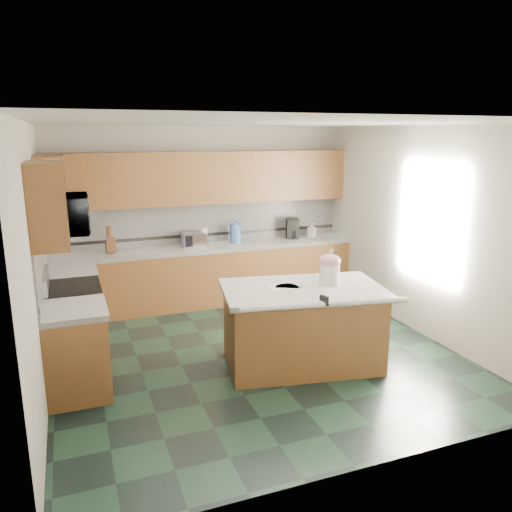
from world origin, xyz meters
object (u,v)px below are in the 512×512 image
island_base (302,329)px  toaster_oven (194,239)px  treat_jar (329,274)px  knife_block (111,245)px  soap_bottle_island (331,263)px  island_top (303,290)px  coffee_maker (292,228)px

island_base → toaster_oven: bearing=114.4°
treat_jar → knife_block: (-2.16, 2.50, -0.01)m
island_base → treat_jar: treat_jar is taller
treat_jar → soap_bottle_island: size_ratio=0.73×
island_top → soap_bottle_island: bearing=40.7°
toaster_oven → coffee_maker: (1.66, 0.03, 0.06)m
island_base → treat_jar: (0.33, -0.00, 0.61)m
treat_jar → coffee_maker: coffee_maker is taller
island_top → treat_jar: size_ratio=7.49×
island_base → soap_bottle_island: size_ratio=5.18×
island_base → island_top: island_top is taller
soap_bottle_island → toaster_oven: 2.47m
island_base → island_top: (0.00, 0.00, 0.46)m
soap_bottle_island → toaster_oven: (-1.13, 2.20, -0.06)m
knife_block → soap_bottle_island: bearing=-31.8°
island_top → toaster_oven: toaster_oven is taller
toaster_oven → coffee_maker: coffee_maker is taller
toaster_oven → coffee_maker: size_ratio=1.09×
island_top → soap_bottle_island: (0.51, 0.30, 0.19)m
soap_bottle_island → toaster_oven: size_ratio=0.90×
treat_jar → coffee_maker: bearing=71.9°
coffee_maker → soap_bottle_island: bearing=-85.9°
island_base → coffee_maker: 2.81m
island_base → toaster_oven: toaster_oven is taller
knife_block → island_base: bearing=-42.4°
island_top → treat_jar: 0.36m
coffee_maker → toaster_oven: bearing=-161.5°
treat_jar → island_base: bearing=177.0°
island_top → coffee_maker: (1.04, 2.53, 0.19)m
soap_bottle_island → knife_block: size_ratio=1.43×
treat_jar → coffee_maker: size_ratio=0.72×
island_top → coffee_maker: size_ratio=5.40×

